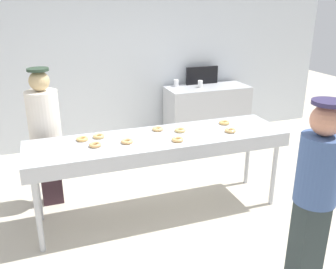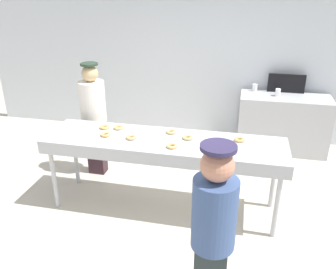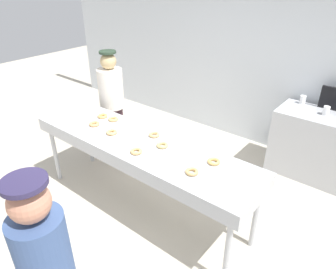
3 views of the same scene
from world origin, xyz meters
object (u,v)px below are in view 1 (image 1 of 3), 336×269
Objects in this scene: fryer_conveyor at (160,143)px; paper_cup_1 at (200,84)px; glazed_donut_0 at (178,139)px; glazed_donut_8 at (99,136)px; glazed_donut_6 at (127,141)px; worker_baker at (45,129)px; customer_waiting at (315,192)px; glazed_donut_5 at (224,123)px; glazed_donut_3 at (95,145)px; paper_cup_0 at (176,83)px; menu_display at (202,75)px; prep_counter at (207,113)px; glazed_donut_2 at (180,130)px; glazed_donut_4 at (82,139)px; glazed_donut_1 at (230,131)px; glazed_donut_7 at (158,129)px.

paper_cup_1 is at bearing 55.40° from fryer_conveyor.
glazed_donut_0 is 1.07× the size of paper_cup_1.
glazed_donut_6 is at bearing -45.44° from glazed_donut_8.
worker_baker is 2.95m from customer_waiting.
glazed_donut_5 is 1.07× the size of paper_cup_1.
glazed_donut_8 is 2.78m from paper_cup_1.
paper_cup_1 is at bearing 73.95° from glazed_donut_5.
paper_cup_1 is at bearing 44.66° from glazed_donut_3.
paper_cup_1 is (0.36, -0.20, 0.00)m from paper_cup_0.
paper_cup_1 is at bearing -120.36° from menu_display.
fryer_conveyor is at bearing -127.34° from prep_counter.
glazed_donut_4 is (-1.08, 0.09, 0.00)m from glazed_donut_2.
customer_waiting is at bearing -92.58° from glazed_donut_1.
customer_waiting reaches higher than fryer_conveyor.
glazed_donut_6 is 0.50m from glazed_donut_7.
glazed_donut_1 and glazed_donut_7 have the same top height.
glazed_donut_6 is at bearing -170.33° from glazed_donut_5.
glazed_donut_4 is 0.18m from glazed_donut_8.
glazed_donut_8 is (-1.51, 0.04, 0.00)m from glazed_donut_5.
glazed_donut_8 is 2.67m from paper_cup_0.
glazed_donut_6 is (-1.18, 0.06, 0.00)m from glazed_donut_1.
glazed_donut_8 is (-1.44, 0.32, 0.00)m from glazed_donut_1.
worker_baker is 3.19m from menu_display.
prep_counter is (0.69, 1.89, -0.49)m from glazed_donut_5.
glazed_donut_7 is at bearing 2.28° from glazed_donut_4.
paper_cup_0 reaches higher than glazed_donut_3.
paper_cup_1 is (1.38, 1.86, 0.04)m from glazed_donut_7.
glazed_donut_2 is 1.00× the size of glazed_donut_6.
glazed_donut_2 is 0.99m from glazed_donut_3.
glazed_donut_6 is (-0.52, 0.13, 0.00)m from glazed_donut_0.
paper_cup_1 is at bearing 40.22° from glazed_donut_4.
glazed_donut_0 is 1.07× the size of paper_cup_0.
fryer_conveyor is 22.46× the size of glazed_donut_8.
menu_display is (0.82, 3.89, 0.14)m from customer_waiting.
glazed_donut_8 is at bearing -137.75° from paper_cup_1.
glazed_donut_5 is 1.00× the size of glazed_donut_6.
glazed_donut_7 is (-0.83, 0.05, 0.00)m from glazed_donut_5.
customer_waiting is (1.45, -1.55, -0.00)m from glazed_donut_3.
worker_baker is 0.98× the size of customer_waiting.
glazed_donut_7 is (-0.09, 0.39, 0.00)m from glazed_donut_0.
glazed_donut_7 is at bearing 156.41° from glazed_donut_1.
glazed_donut_3 reaches higher than prep_counter.
paper_cup_0 is at bearing 83.91° from glazed_donut_1.
glazed_donut_7 is (0.05, 0.21, 0.10)m from fryer_conveyor.
glazed_donut_3 is at bearing -64.77° from glazed_donut_4.
glazed_donut_7 is 1.00× the size of glazed_donut_8.
glazed_donut_6 is at bearing -2.65° from glazed_donut_3.
glazed_donut_1 is 1.47m from customer_waiting.
glazed_donut_1 is 0.83m from glazed_donut_7.
paper_cup_0 reaches higher than glazed_donut_5.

